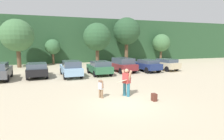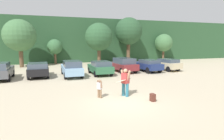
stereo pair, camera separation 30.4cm
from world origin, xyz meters
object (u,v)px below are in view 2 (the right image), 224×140
(person_adult, at_px, (125,81))
(parked_car_navy, at_px, (147,65))
(parked_car_maroon, at_px, (123,64))
(parked_car_sky_blue, at_px, (72,68))
(parked_car_black, at_px, (38,69))
(parked_car_forest_green, at_px, (100,67))
(parked_car_dark_gray, at_px, (0,71))
(person_child, at_px, (100,88))
(parked_car_champagne, at_px, (166,64))
(surfboard_cream, at_px, (124,80))
(backpack_dropped, at_px, (153,97))

(person_adult, bearing_deg, parked_car_navy, -154.19)
(parked_car_maroon, bearing_deg, parked_car_sky_blue, 93.27)
(parked_car_black, relative_size, parked_car_forest_green, 1.05)
(parked_car_dark_gray, relative_size, parked_car_maroon, 0.98)
(parked_car_black, bearing_deg, person_adult, -149.58)
(parked_car_sky_blue, xyz_separation_m, person_child, (0.90, -8.12, -0.19))
(parked_car_navy, height_order, person_adult, person_adult)
(parked_car_forest_green, relative_size, parked_car_champagne, 0.89)
(parked_car_maroon, height_order, parked_car_champagne, parked_car_maroon)
(parked_car_dark_gray, height_order, parked_car_sky_blue, parked_car_dark_gray)
(parked_car_champagne, distance_m, person_child, 14.09)
(parked_car_forest_green, relative_size, surfboard_cream, 2.10)
(parked_car_champagne, bearing_deg, parked_car_maroon, 76.86)
(parked_car_dark_gray, xyz_separation_m, parked_car_black, (3.29, 0.51, -0.07))
(parked_car_dark_gray, xyz_separation_m, parked_car_maroon, (12.63, 0.94, 0.02))
(parked_car_maroon, bearing_deg, parked_car_black, 85.73)
(parked_car_sky_blue, bearing_deg, person_child, -175.53)
(parked_car_maroon, distance_m, surfboard_cream, 9.97)
(parked_car_dark_gray, distance_m, parked_car_maroon, 12.66)
(parked_car_sky_blue, bearing_deg, parked_car_forest_green, -90.11)
(parked_car_champagne, bearing_deg, person_child, 118.86)
(parked_car_navy, relative_size, parked_car_champagne, 0.96)
(parked_car_forest_green, bearing_deg, person_child, 163.36)
(parked_car_dark_gray, relative_size, person_child, 3.72)
(parked_car_champagne, xyz_separation_m, person_adult, (-9.20, -9.14, 0.23))
(parked_car_dark_gray, relative_size, surfboard_cream, 2.27)
(parked_car_dark_gray, bearing_deg, parked_car_sky_blue, -94.37)
(parked_car_forest_green, xyz_separation_m, parked_car_navy, (5.96, 0.44, -0.00))
(parked_car_dark_gray, bearing_deg, parked_car_black, -84.17)
(parked_car_dark_gray, height_order, parked_car_champagne, parked_car_dark_gray)
(parked_car_navy, xyz_separation_m, parked_car_champagne, (2.74, 0.32, -0.01))
(parked_car_black, xyz_separation_m, parked_car_maroon, (9.34, 0.43, 0.09))
(surfboard_cream, bearing_deg, person_adult, 75.51)
(parked_car_dark_gray, bearing_deg, parked_car_maroon, -88.74)
(parked_car_navy, bearing_deg, surfboard_cream, 136.91)
(parked_car_forest_green, height_order, backpack_dropped, parked_car_forest_green)
(person_adult, height_order, person_child, person_adult)
(parked_car_sky_blue, relative_size, parked_car_champagne, 1.08)
(parked_car_navy, bearing_deg, backpack_dropped, 146.22)
(person_child, bearing_deg, parked_car_sky_blue, -111.63)
(parked_car_maroon, distance_m, person_adult, 10.04)
(parked_car_dark_gray, distance_m, parked_car_navy, 15.54)
(parked_car_dark_gray, xyz_separation_m, parked_car_champagne, (18.28, 0.70, -0.09))
(parked_car_navy, bearing_deg, parked_car_champagne, -89.77)
(parked_car_sky_blue, bearing_deg, parked_car_navy, -88.51)
(person_child, bearing_deg, person_adult, 146.11)
(parked_car_black, bearing_deg, parked_car_sky_blue, -104.12)
(parked_car_black, height_order, parked_car_sky_blue, parked_car_sky_blue)
(person_child, bearing_deg, parked_car_maroon, -147.45)
(person_child, xyz_separation_m, surfboard_cream, (1.63, -0.09, 0.40))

